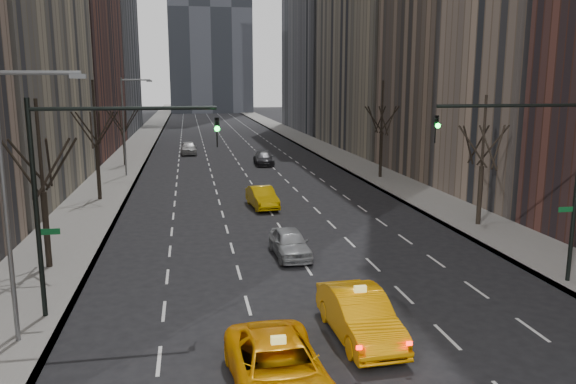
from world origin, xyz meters
TOP-DOWN VIEW (x-y plane):
  - sidewalk_left at (-12.25, 70.00)m, footprint 4.50×320.00m
  - sidewalk_right at (12.25, 70.00)m, footprint 4.50×320.00m
  - tree_lw_b at (-12.00, 18.00)m, footprint 3.36×3.50m
  - tree_lw_c at (-12.00, 34.00)m, footprint 3.36×3.50m
  - tree_lw_d at (-12.00, 52.00)m, footprint 3.36×3.50m
  - tree_rw_b at (12.00, 22.00)m, footprint 3.36×3.50m
  - tree_rw_c at (12.00, 40.00)m, footprint 3.36×3.50m
  - traffic_mast_left at (-9.11, 12.00)m, footprint 6.69×0.39m
  - traffic_mast_right at (9.11, 12.00)m, footprint 6.69×0.39m
  - streetlight_near at (-10.84, 10.00)m, footprint 2.83×0.22m
  - streetlight_far at (-10.84, 45.00)m, footprint 2.83×0.22m
  - taxi_suv at (-3.08, 5.39)m, footprint 2.81×5.69m
  - taxi_sedan at (0.23, 8.48)m, footprint 1.97×5.11m
  - silver_sedan_ahead at (-0.47, 18.04)m, footprint 1.82×4.20m
  - far_taxi at (-0.35, 29.62)m, footprint 2.00×4.58m
  - far_suv_grey at (2.57, 50.66)m, footprint 2.01×4.77m
  - far_car_white at (-5.36, 61.34)m, footprint 2.02×4.74m

SIDE VIEW (x-z plane):
  - sidewalk_left at x=-12.25m, z-range 0.00..0.15m
  - sidewalk_right at x=12.25m, z-range 0.00..0.15m
  - far_suv_grey at x=2.57m, z-range 0.00..1.38m
  - silver_sedan_ahead at x=-0.47m, z-range 0.00..1.41m
  - far_taxi at x=-0.35m, z-range 0.00..1.46m
  - taxi_suv at x=-3.08m, z-range 0.00..1.55m
  - far_car_white at x=-5.36m, z-range 0.00..1.60m
  - taxi_sedan at x=0.23m, z-range 0.00..1.66m
  - tree_lw_d at x=-12.00m, z-range -0.12..7.24m
  - tree_lw_b at x=-12.00m, z-range -0.19..7.63m
  - tree_rw_b at x=12.00m, z-range -0.19..7.63m
  - tree_lw_c at x=-12.00m, z-range -0.33..8.41m
  - tree_rw_c at x=12.00m, z-range -0.33..8.41m
  - traffic_mast_left at x=-9.11m, z-range 1.49..9.49m
  - traffic_mast_right at x=9.11m, z-range 1.49..9.49m
  - streetlight_near at x=-10.84m, z-range 1.12..10.12m
  - streetlight_far at x=-10.84m, z-range 1.12..10.12m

